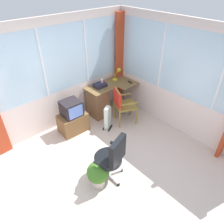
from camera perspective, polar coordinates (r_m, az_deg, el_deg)
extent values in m
cube|color=beige|center=(4.15, -1.01, -17.53)|extent=(5.35, 5.04, 0.06)
cube|color=silver|center=(5.14, -16.19, 0.18)|extent=(4.35, 0.06, 0.90)
cube|color=silver|center=(4.61, -18.54, 12.18)|extent=(4.26, 0.06, 1.43)
cube|color=silver|center=(4.39, -20.59, 21.87)|extent=(4.35, 0.06, 0.18)
cube|color=white|center=(4.61, -18.54, 12.18)|extent=(0.04, 0.07, 1.43)
cube|color=white|center=(5.10, -7.28, 15.77)|extent=(0.04, 0.07, 1.43)
cube|color=silver|center=(5.14, 17.88, -0.22)|extent=(0.06, 4.04, 0.90)
cube|color=silver|center=(4.61, 20.47, 11.75)|extent=(0.06, 3.96, 1.43)
cube|color=silver|center=(4.38, 22.73, 21.41)|extent=(0.06, 4.04, 0.18)
cube|color=white|center=(4.36, 27.98, 8.58)|extent=(0.07, 0.04, 1.43)
cube|color=white|center=(4.93, 13.68, 14.39)|extent=(0.07, 0.04, 1.43)
cube|color=#B13D21|center=(5.73, 2.08, 13.82)|extent=(0.27, 0.09, 2.41)
cube|color=brown|center=(5.45, -0.85, 7.51)|extent=(1.26, 0.55, 0.02)
cube|color=brown|center=(5.42, 4.68, 7.26)|extent=(0.55, 0.21, 0.02)
cube|color=brown|center=(5.42, -4.01, 2.53)|extent=(0.40, 0.51, 0.74)
cylinder|color=#4C4C51|center=(5.43, 3.26, 2.68)|extent=(0.04, 0.04, 0.75)
cylinder|color=#4C4C51|center=(5.49, -7.05, 2.83)|extent=(0.04, 0.04, 0.75)
cylinder|color=yellow|center=(5.67, 0.81, 8.88)|extent=(0.13, 0.13, 0.02)
cylinder|color=yellow|center=(5.63, 0.82, 9.62)|extent=(0.02, 0.02, 0.14)
cylinder|color=yellow|center=(5.58, 1.43, 11.00)|extent=(0.02, 0.08, 0.13)
cone|color=yellow|center=(5.58, 2.10, 11.28)|extent=(0.14, 0.14, 0.12)
cube|color=black|center=(5.54, 4.93, 8.13)|extent=(0.07, 0.15, 0.02)
cylinder|color=pink|center=(5.33, -2.73, 7.96)|extent=(0.06, 0.06, 0.16)
cone|color=white|center=(5.29, -2.76, 9.01)|extent=(0.06, 0.06, 0.06)
cube|color=#232131|center=(5.30, -3.29, 7.35)|extent=(0.30, 0.23, 0.09)
cylinder|color=olive|center=(5.18, 6.74, -1.29)|extent=(0.04, 0.04, 0.44)
cylinder|color=olive|center=(5.51, 4.94, 1.27)|extent=(0.04, 0.04, 0.44)
cylinder|color=olive|center=(5.05, 2.15, -2.19)|extent=(0.04, 0.04, 0.44)
cylinder|color=olive|center=(5.38, 0.59, 0.49)|extent=(0.04, 0.04, 0.44)
cube|color=olive|center=(5.14, 3.70, 1.81)|extent=(0.63, 0.63, 0.04)
cube|color=olive|center=(4.95, 1.42, 3.74)|extent=(0.21, 0.41, 0.44)
cube|color=red|center=(4.94, 1.42, 3.96)|extent=(0.24, 0.44, 0.37)
cube|color=olive|center=(4.87, 4.69, 2.24)|extent=(0.41, 0.21, 0.03)
cube|color=olive|center=(5.22, 2.92, 4.72)|extent=(0.41, 0.21, 0.03)
cube|color=#B7B7BF|center=(4.03, -2.08, -17.95)|extent=(0.28, 0.12, 0.02)
cylinder|color=black|center=(3.98, -3.20, -19.51)|extent=(0.05, 0.05, 0.05)
cube|color=#B7B7BF|center=(4.04, 0.37, -17.77)|extent=(0.04, 0.28, 0.02)
cylinder|color=black|center=(4.00, 1.79, -19.14)|extent=(0.05, 0.05, 0.05)
cube|color=#B7B7BF|center=(4.14, 0.85, -16.00)|extent=(0.28, 0.12, 0.02)
cylinder|color=black|center=(4.20, 2.66, -15.58)|extent=(0.05, 0.05, 0.05)
cube|color=#B7B7BF|center=(4.19, -1.17, -15.13)|extent=(0.19, 0.25, 0.02)
cylinder|color=black|center=(4.30, -1.33, -13.89)|extent=(0.05, 0.05, 0.05)
cube|color=#B7B7BF|center=(4.13, -2.97, -16.27)|extent=(0.19, 0.25, 0.02)
cylinder|color=black|center=(4.17, -4.90, -16.11)|extent=(0.05, 0.05, 0.05)
cylinder|color=#B7B7BF|center=(3.95, -1.03, -14.82)|extent=(0.05, 0.05, 0.37)
cylinder|color=black|center=(3.79, -1.07, -12.64)|extent=(0.50, 0.50, 0.09)
cube|color=black|center=(3.51, 1.55, -10.62)|extent=(0.43, 0.22, 0.48)
cube|color=black|center=(3.86, 1.01, -8.77)|extent=(0.12, 0.22, 0.04)
cube|color=black|center=(3.54, -3.42, -13.97)|extent=(0.12, 0.22, 0.04)
cube|color=brown|center=(5.03, -10.56, -2.88)|extent=(0.65, 0.46, 0.46)
cube|color=black|center=(4.79, -11.07, 1.01)|extent=(0.43, 0.41, 0.36)
cube|color=#6383D8|center=(4.64, -9.79, -0.06)|extent=(0.34, 0.02, 0.28)
cube|color=#262628|center=(4.93, -9.46, 0.21)|extent=(0.27, 0.23, 0.07)
cube|color=silver|center=(4.90, -1.64, -2.08)|extent=(0.06, 0.10, 0.58)
cube|color=silver|center=(4.93, -1.46, -1.80)|extent=(0.06, 0.10, 0.58)
cube|color=silver|center=(4.96, -1.28, -1.53)|extent=(0.06, 0.10, 0.58)
cube|color=silver|center=(4.99, -1.11, -1.27)|extent=(0.06, 0.10, 0.58)
cube|color=silver|center=(5.02, -0.94, -1.00)|extent=(0.06, 0.10, 0.58)
cube|color=black|center=(5.12, -0.51, -4.42)|extent=(0.22, 0.13, 0.03)
cube|color=black|center=(5.16, -1.97, -4.08)|extent=(0.22, 0.13, 0.03)
cube|color=silver|center=(5.04, -0.78, -0.49)|extent=(0.09, 0.10, 0.40)
cylinder|color=beige|center=(3.98, -3.75, -18.20)|extent=(0.23, 0.23, 0.17)
sphere|color=#3F7426|center=(3.79, -3.88, -16.10)|extent=(0.39, 0.39, 0.39)
sphere|color=#49782B|center=(3.74, -2.57, -15.09)|extent=(0.22, 0.22, 0.22)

